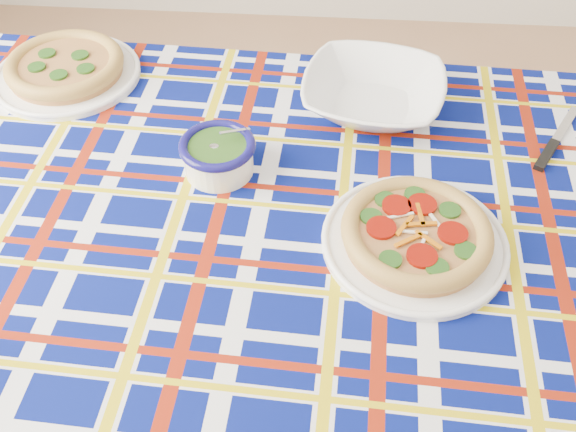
# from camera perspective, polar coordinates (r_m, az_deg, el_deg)

# --- Properties ---
(dining_table) EXTENTS (1.59, 1.04, 0.73)m
(dining_table) POSITION_cam_1_polar(r_m,az_deg,el_deg) (1.08, 0.91, -3.65)
(dining_table) COLOR brown
(dining_table) RESTS_ON floor
(tablecloth) EXTENTS (1.63, 1.07, 0.10)m
(tablecloth) POSITION_cam_1_polar(r_m,az_deg,el_deg) (1.06, 0.93, -2.82)
(tablecloth) COLOR #050F5D
(tablecloth) RESTS_ON dining_table
(main_focaccia_plate) EXTENTS (0.35, 0.35, 0.06)m
(main_focaccia_plate) POSITION_cam_1_polar(r_m,az_deg,el_deg) (0.99, 11.34, -1.48)
(main_focaccia_plate) COLOR #AB713C
(main_focaccia_plate) RESTS_ON tablecloth
(pesto_bowl) EXTENTS (0.14, 0.14, 0.08)m
(pesto_bowl) POSITION_cam_1_polar(r_m,az_deg,el_deg) (1.09, -6.24, 5.57)
(pesto_bowl) COLOR #1D3F11
(pesto_bowl) RESTS_ON tablecloth
(serving_bowl) EXTENTS (0.31, 0.31, 0.07)m
(serving_bowl) POSITION_cam_1_polar(r_m,az_deg,el_deg) (1.24, 7.57, 10.74)
(serving_bowl) COLOR white
(serving_bowl) RESTS_ON tablecloth
(second_focaccia_plate) EXTENTS (0.33, 0.33, 0.05)m
(second_focaccia_plate) POSITION_cam_1_polar(r_m,az_deg,el_deg) (1.39, -19.21, 12.47)
(second_focaccia_plate) COLOR #AB713C
(second_focaccia_plate) RESTS_ON tablecloth
(table_knife) EXTENTS (0.13, 0.20, 0.01)m
(table_knife) POSITION_cam_1_polar(r_m,az_deg,el_deg) (1.30, 23.35, 7.36)
(table_knife) COLOR silver
(table_knife) RESTS_ON tablecloth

